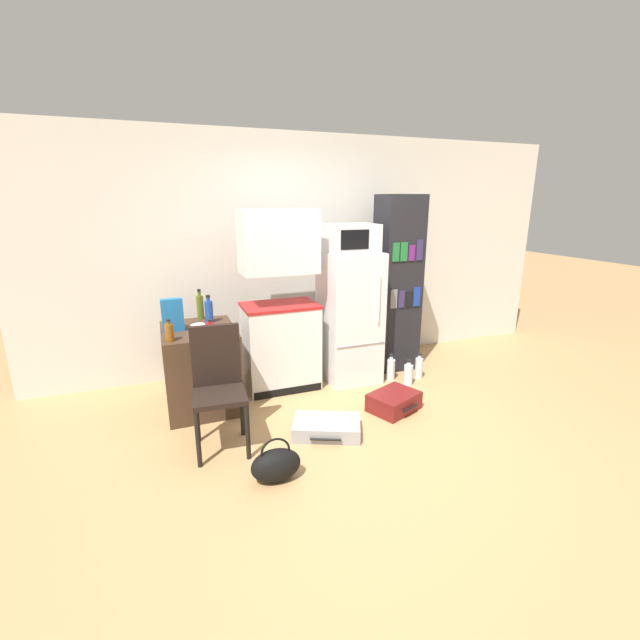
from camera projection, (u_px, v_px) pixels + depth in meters
The scene contains 20 objects.
ground_plane at pixel (377, 442), 3.53m from camera, with size 24.00×24.00×0.00m, color tan.
wall_back at pixel (315, 253), 5.04m from camera, with size 6.40×0.10×2.64m.
side_table at pixel (201, 367), 4.07m from camera, with size 0.66×0.80×0.77m.
kitchen_hutch at pixel (280, 309), 4.37m from camera, with size 0.76×0.51×1.84m.
refrigerator at pixel (349, 317), 4.63m from camera, with size 0.57×0.62×1.41m.
microwave at pixel (351, 238), 4.40m from camera, with size 0.52×0.39×0.28m.
bookshelf at pixel (397, 285), 4.87m from camera, with size 0.47×0.38×1.98m.
bottle_ketchup_red at pixel (210, 329), 3.73m from camera, with size 0.07×0.07×0.15m.
bottle_olive_oil at pixel (200, 306), 4.26m from camera, with size 0.07×0.07×0.30m.
bottle_blue_soda at pixel (209, 311), 4.13m from camera, with size 0.08×0.08×0.27m.
bottle_amber_beer at pixel (169, 332), 3.58m from camera, with size 0.07×0.07×0.19m.
bowl at pixel (198, 326), 3.97m from camera, with size 0.13×0.13×0.04m.
cereal_box at pixel (173, 315), 3.85m from camera, with size 0.19×0.07×0.30m.
chair at pixel (218, 378), 3.35m from camera, with size 0.43×0.43×0.99m.
suitcase_large_flat at pixel (327, 427), 3.63m from camera, with size 0.66×0.55×0.12m.
suitcase_small_flat at pixel (394, 401), 4.04m from camera, with size 0.54×0.48×0.17m.
handbag at pixel (276, 465), 3.01m from camera, with size 0.36×0.20×0.33m.
water_bottle_front at pixel (419, 367), 4.76m from camera, with size 0.08×0.08×0.29m.
water_bottle_middle at pixel (408, 374), 4.60m from camera, with size 0.10×0.10×0.28m.
water_bottle_back at pixel (391, 369), 4.73m from camera, with size 0.09×0.09×0.30m.
Camera 1 is at (-1.55, -2.75, 1.92)m, focal length 24.00 mm.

